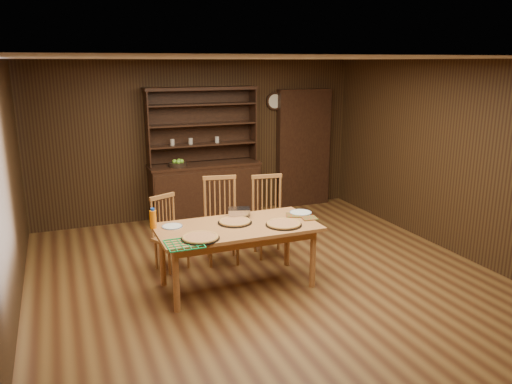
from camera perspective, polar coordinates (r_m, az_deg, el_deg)
name	(u,v)px	position (r m, az deg, el deg)	size (l,w,h in m)	color
floor	(270,283)	(6.08, 1.66, -10.30)	(6.00, 6.00, 0.00)	brown
room_shell	(271,153)	(5.60, 1.78, 4.50)	(6.00, 6.00, 6.00)	white
china_hutch	(205,184)	(8.34, -5.89, 0.95)	(1.84, 0.52, 2.17)	#321C10
doorway	(303,148)	(9.07, 5.41, 5.01)	(1.00, 0.18, 2.10)	#321C10
wall_clock	(275,101)	(8.78, 2.13, 10.33)	(0.30, 0.05, 0.30)	#321C10
dining_table	(237,233)	(5.75, -2.17, -4.65)	(1.83, 0.92, 0.75)	#C47F44
chair_left	(168,230)	(6.43, -10.04, -4.31)	(0.51, 0.50, 0.95)	#B0743C
chair_center	(221,216)	(6.57, -4.01, -2.79)	(0.53, 0.52, 1.12)	#B0743C
chair_right	(269,213)	(6.78, 1.44, -2.37)	(0.50, 0.48, 1.09)	#B0743C
pizza_left	(200,237)	(5.32, -6.38, -5.19)	(0.41, 0.41, 0.04)	black
pizza_right	(284,224)	(5.73, 3.18, -3.65)	(0.42, 0.42, 0.04)	black
pizza_center	(235,222)	(5.80, -2.43, -3.39)	(0.40, 0.40, 0.04)	black
cooling_rack	(184,244)	(5.19, -8.21, -5.87)	(0.36, 0.36, 0.02)	#0CA44A
plate_left	(172,226)	(5.74, -9.56, -3.89)	(0.23, 0.23, 0.02)	white
plate_right	(301,213)	(6.19, 5.11, -2.35)	(0.27, 0.27, 0.02)	white
foil_dish	(239,213)	(6.02, -1.94, -2.37)	(0.26, 0.19, 0.10)	silver
juice_bottle	(153,219)	(5.71, -11.69, -3.04)	(0.08, 0.08, 0.24)	orange
pot_holder_a	(309,218)	(5.99, 6.10, -2.98)	(0.18, 0.18, 0.01)	#AB1813
pot_holder_b	(294,215)	(6.09, 4.32, -2.66)	(0.18, 0.18, 0.01)	#AB1813
fruit_bowl	(178,164)	(8.09, -8.92, 3.22)	(0.29, 0.29, 0.12)	black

